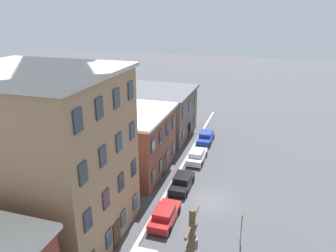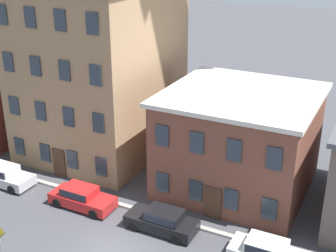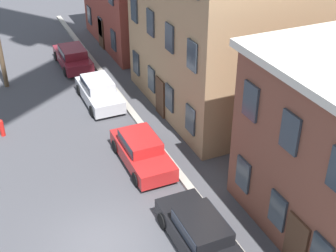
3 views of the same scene
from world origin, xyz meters
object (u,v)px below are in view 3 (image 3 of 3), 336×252
at_px(car_silver, 99,91).
at_px(car_black, 200,232).
at_px(car_maroon, 73,56).
at_px(fire_hydrant, 2,128).
at_px(car_red, 142,150).

relative_size(car_silver, car_black, 1.00).
relative_size(car_maroon, fire_hydrant, 4.58).
height_order(car_maroon, fire_hydrant, car_maroon).
xyz_separation_m(car_maroon, car_silver, (5.75, 0.13, 0.00)).
relative_size(car_silver, fire_hydrant, 4.58).
bearing_deg(car_red, fire_hydrant, -132.13).
bearing_deg(car_silver, fire_hydrant, -74.54).
bearing_deg(car_maroon, car_red, 0.87).
distance_m(car_red, car_black, 6.01).
distance_m(car_maroon, car_silver, 5.75).
xyz_separation_m(car_silver, car_red, (6.84, 0.06, 0.00)).
relative_size(car_maroon, car_silver, 1.00).
bearing_deg(car_silver, car_red, 0.49).
distance_m(car_silver, car_red, 6.84).
height_order(car_silver, car_red, same).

